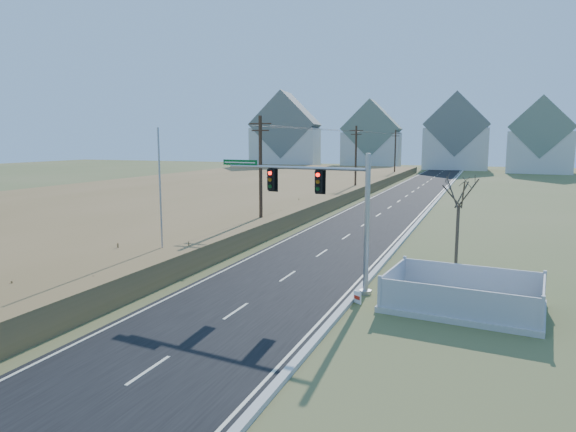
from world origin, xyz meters
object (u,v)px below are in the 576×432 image
(open_sign, at_px, (357,297))
(bare_tree, at_px, (459,190))
(traffic_signal_mast, at_px, (331,205))
(fence_enclosure, at_px, (463,302))
(flagpole, at_px, (161,215))

(open_sign, xyz_separation_m, bare_tree, (3.74, 6.90, 4.30))
(traffic_signal_mast, height_order, fence_enclosure, traffic_signal_mast)
(fence_enclosure, bearing_deg, bare_tree, 102.02)
(fence_enclosure, distance_m, flagpole, 16.15)
(fence_enclosure, relative_size, open_sign, 12.49)
(fence_enclosure, xyz_separation_m, flagpole, (-15.88, 0.83, 2.85))
(fence_enclosure, bearing_deg, open_sign, -161.35)
(bare_tree, bearing_deg, flagpole, -161.59)
(flagpole, relative_size, bare_tree, 1.38)
(fence_enclosure, height_order, open_sign, fence_enclosure)
(open_sign, bearing_deg, fence_enclosure, 46.25)
(open_sign, distance_m, flagpole, 11.99)
(traffic_signal_mast, xyz_separation_m, fence_enclosure, (6.20, -0.81, -3.83))
(fence_enclosure, bearing_deg, traffic_signal_mast, 178.40)
(open_sign, distance_m, bare_tree, 8.95)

